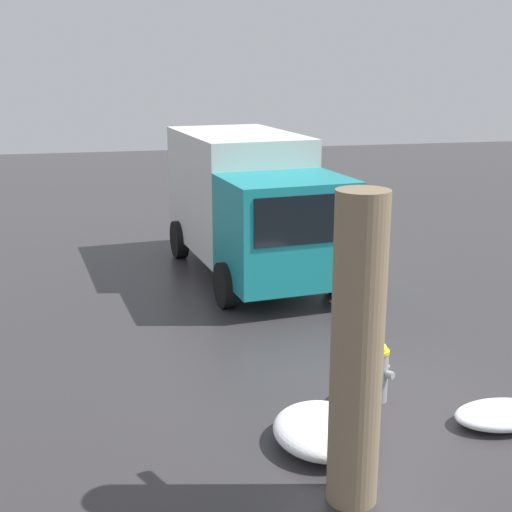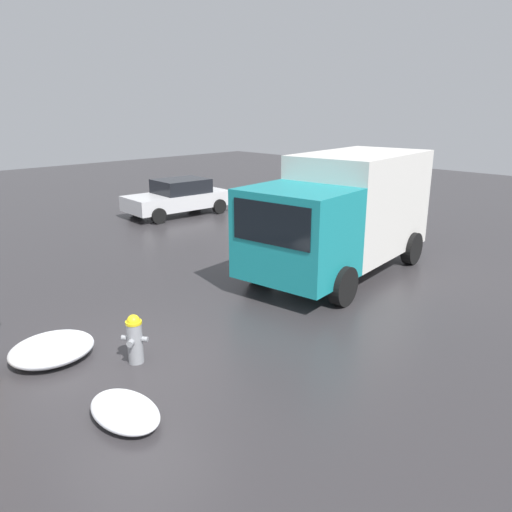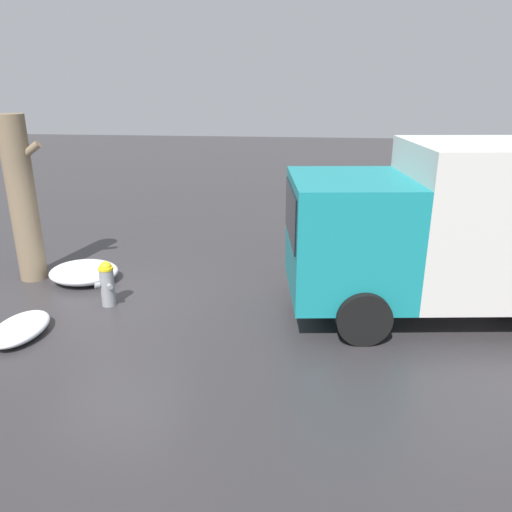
{
  "view_description": "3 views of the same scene",
  "coord_description": "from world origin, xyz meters",
  "px_view_note": "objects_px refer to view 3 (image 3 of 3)",
  "views": [
    {
      "loc": [
        -8.64,
        3.67,
        4.67
      ],
      "look_at": [
        3.93,
        0.9,
        1.13
      ],
      "focal_mm": 50.0,
      "sensor_mm": 36.0,
      "label": 1
    },
    {
      "loc": [
        -3.97,
        -6.99,
        4.27
      ],
      "look_at": [
        3.09,
        0.17,
        1.24
      ],
      "focal_mm": 35.0,
      "sensor_mm": 36.0,
      "label": 2
    },
    {
      "loc": [
        3.72,
        -8.36,
        4.08
      ],
      "look_at": [
        2.87,
        -0.34,
        1.22
      ],
      "focal_mm": 35.0,
      "sensor_mm": 36.0,
      "label": 3
    }
  ],
  "objects_px": {
    "fire_hydrant": "(107,283)",
    "delivery_truck": "(470,225)",
    "parked_car": "(428,181)",
    "tree_trunk": "(23,200)"
  },
  "relations": [
    {
      "from": "tree_trunk",
      "to": "parked_car",
      "type": "xyz_separation_m",
      "value": [
        10.02,
        8.35,
        -1.01
      ]
    },
    {
      "from": "fire_hydrant",
      "to": "parked_car",
      "type": "relative_size",
      "value": 0.21
    },
    {
      "from": "fire_hydrant",
      "to": "tree_trunk",
      "type": "bearing_deg",
      "value": -65.38
    },
    {
      "from": "fire_hydrant",
      "to": "delivery_truck",
      "type": "relative_size",
      "value": 0.14
    },
    {
      "from": "delivery_truck",
      "to": "parked_car",
      "type": "xyz_separation_m",
      "value": [
        1.29,
        9.06,
        -0.92
      ]
    },
    {
      "from": "delivery_truck",
      "to": "parked_car",
      "type": "distance_m",
      "value": 9.19
    },
    {
      "from": "fire_hydrant",
      "to": "tree_trunk",
      "type": "distance_m",
      "value": 2.76
    },
    {
      "from": "fire_hydrant",
      "to": "parked_car",
      "type": "distance_m",
      "value": 12.36
    },
    {
      "from": "fire_hydrant",
      "to": "delivery_truck",
      "type": "distance_m",
      "value": 6.71
    },
    {
      "from": "delivery_truck",
      "to": "tree_trunk",
      "type": "bearing_deg",
      "value": 78.49
    }
  ]
}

